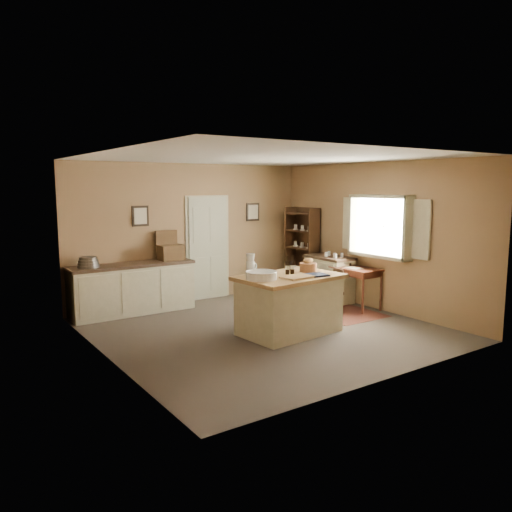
{
  "coord_description": "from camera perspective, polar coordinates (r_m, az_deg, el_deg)",
  "views": [
    {
      "loc": [
        -4.49,
        -6.27,
        2.28
      ],
      "look_at": [
        0.01,
        0.27,
        1.15
      ],
      "focal_mm": 35.0,
      "sensor_mm": 36.0,
      "label": 1
    }
  ],
  "objects": [
    {
      "name": "wall_front",
      "position": [
        5.94,
        15.25,
        -1.19
      ],
      "size": [
        5.0,
        0.1,
        2.7
      ],
      "primitive_type": "cube",
      "color": "olive",
      "rests_on": "ground"
    },
    {
      "name": "desk_chair",
      "position": [
        8.97,
        8.42,
        -4.12
      ],
      "size": [
        0.45,
        0.45,
        0.79
      ],
      "primitive_type": null,
      "rotation": [
        0.0,
        0.0,
        -0.24
      ],
      "color": "black",
      "rests_on": "ground"
    },
    {
      "name": "ceiling",
      "position": [
        7.73,
        1.09,
        11.21
      ],
      "size": [
        5.0,
        5.0,
        0.0
      ],
      "primitive_type": "plane",
      "color": "silver",
      "rests_on": "wall_back"
    },
    {
      "name": "wall_right",
      "position": [
        9.44,
        13.51,
        2.21
      ],
      "size": [
        0.1,
        5.0,
        2.7
      ],
      "primitive_type": "cube",
      "color": "olive",
      "rests_on": "ground"
    },
    {
      "name": "window",
      "position": [
        9.23,
        14.15,
        3.31
      ],
      "size": [
        0.25,
        1.99,
        1.12
      ],
      "color": "beige",
      "rests_on": "ground"
    },
    {
      "name": "work_island",
      "position": [
        7.75,
        3.76,
        -5.34
      ],
      "size": [
        1.66,
        1.16,
        1.2
      ],
      "rotation": [
        0.0,
        0.0,
        0.09
      ],
      "color": "beige",
      "rests_on": "ground"
    },
    {
      "name": "framed_prints",
      "position": [
        9.94,
        -6.35,
        4.81
      ],
      "size": [
        2.82,
        0.02,
        0.38
      ],
      "color": "black",
      "rests_on": "ground"
    },
    {
      "name": "shelving_unit",
      "position": [
        10.72,
        5.44,
        0.68
      ],
      "size": [
        0.31,
        0.82,
        1.81
      ],
      "color": "black",
      "rests_on": "ground"
    },
    {
      "name": "ground",
      "position": [
        8.04,
        1.04,
        -8.37
      ],
      "size": [
        5.0,
        5.0,
        0.0
      ],
      "primitive_type": "plane",
      "color": "#51473E",
      "rests_on": "ground"
    },
    {
      "name": "rug",
      "position": [
        9.26,
        9.27,
        -6.24
      ],
      "size": [
        1.13,
        1.62,
        0.01
      ],
      "primitive_type": "cube",
      "rotation": [
        0.0,
        0.0,
        -0.02
      ],
      "color": "#54271C",
      "rests_on": "ground"
    },
    {
      "name": "door",
      "position": [
        10.07,
        -5.52,
        1.06
      ],
      "size": [
        0.97,
        0.06,
        2.11
      ],
      "primitive_type": "cube",
      "color": "#B3B699",
      "rests_on": "ground"
    },
    {
      "name": "wall_back",
      "position": [
        9.9,
        -7.4,
        2.63
      ],
      "size": [
        5.0,
        0.1,
        2.7
      ],
      "primitive_type": "cube",
      "color": "olive",
      "rests_on": "ground"
    },
    {
      "name": "writing_desk",
      "position": [
        9.44,
        11.33,
        -1.9
      ],
      "size": [
        0.55,
        0.9,
        0.82
      ],
      "color": "#3B180E",
      "rests_on": "ground"
    },
    {
      "name": "right_cabinet",
      "position": [
        9.97,
        8.38,
        -2.53
      ],
      "size": [
        0.54,
        0.97,
        0.99
      ],
      "color": "beige",
      "rests_on": "ground"
    },
    {
      "name": "sideboard",
      "position": [
        9.22,
        -13.88,
        -3.41
      ],
      "size": [
        2.22,
        0.63,
        1.18
      ],
      "color": "beige",
      "rests_on": "ground"
    },
    {
      "name": "wall_left",
      "position": [
        6.65,
        -16.75,
        -0.29
      ],
      "size": [
        0.1,
        5.0,
        2.7
      ],
      "primitive_type": "cube",
      "color": "olive",
      "rests_on": "ground"
    }
  ]
}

